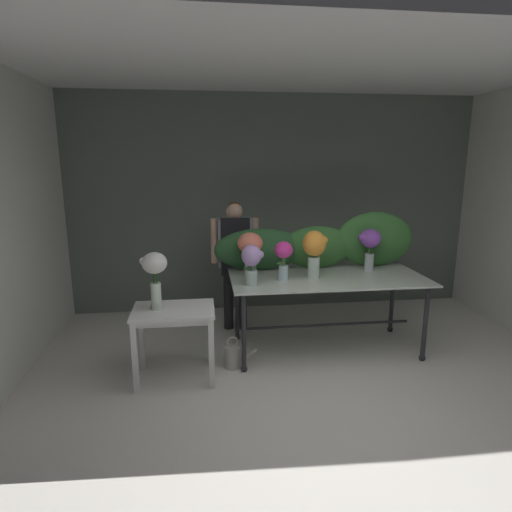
{
  "coord_description": "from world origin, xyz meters",
  "views": [
    {
      "loc": [
        -1.03,
        -2.75,
        2.14
      ],
      "look_at": [
        -0.5,
        1.39,
        1.18
      ],
      "focal_mm": 30.21,
      "sensor_mm": 36.0,
      "label": 1
    }
  ],
  "objects_px": {
    "vase_violet_roses": "(370,243)",
    "watering_can": "(233,356)",
    "display_table_glass": "(327,286)",
    "vase_lilac_hydrangea": "(252,261)",
    "side_table_white": "(174,319)",
    "vase_white_roses_tall": "(155,271)",
    "vase_coral_tulips": "(250,248)",
    "vase_sunset_snapdragons": "(314,249)",
    "vase_magenta_carnations": "(283,256)",
    "florist": "(235,252)"
  },
  "relations": [
    {
      "from": "vase_magenta_carnations",
      "to": "vase_violet_roses",
      "type": "bearing_deg",
      "value": 14.91
    },
    {
      "from": "vase_lilac_hydrangea",
      "to": "vase_white_roses_tall",
      "type": "height_order",
      "value": "same"
    },
    {
      "from": "vase_white_roses_tall",
      "to": "side_table_white",
      "type": "bearing_deg",
      "value": 0.31
    },
    {
      "from": "side_table_white",
      "to": "vase_magenta_carnations",
      "type": "distance_m",
      "value": 1.3
    },
    {
      "from": "vase_sunset_snapdragons",
      "to": "vase_magenta_carnations",
      "type": "bearing_deg",
      "value": -172.34
    },
    {
      "from": "vase_coral_tulips",
      "to": "watering_can",
      "type": "bearing_deg",
      "value": -118.51
    },
    {
      "from": "florist",
      "to": "vase_lilac_hydrangea",
      "type": "xyz_separation_m",
      "value": [
        0.1,
        -0.98,
        0.12
      ]
    },
    {
      "from": "display_table_glass",
      "to": "vase_magenta_carnations",
      "type": "bearing_deg",
      "value": -170.59
    },
    {
      "from": "vase_violet_roses",
      "to": "watering_can",
      "type": "distance_m",
      "value": 2.0
    },
    {
      "from": "side_table_white",
      "to": "vase_white_roses_tall",
      "type": "bearing_deg",
      "value": -179.69
    },
    {
      "from": "florist",
      "to": "vase_sunset_snapdragons",
      "type": "height_order",
      "value": "florist"
    },
    {
      "from": "vase_magenta_carnations",
      "to": "side_table_white",
      "type": "bearing_deg",
      "value": -162.0
    },
    {
      "from": "side_table_white",
      "to": "vase_lilac_hydrangea",
      "type": "bearing_deg",
      "value": 17.24
    },
    {
      "from": "vase_coral_tulips",
      "to": "vase_sunset_snapdragons",
      "type": "relative_size",
      "value": 0.93
    },
    {
      "from": "vase_lilac_hydrangea",
      "to": "watering_can",
      "type": "distance_m",
      "value": 1.01
    },
    {
      "from": "vase_coral_tulips",
      "to": "vase_magenta_carnations",
      "type": "xyz_separation_m",
      "value": [
        0.33,
        -0.22,
        -0.05
      ]
    },
    {
      "from": "vase_violet_roses",
      "to": "vase_white_roses_tall",
      "type": "xyz_separation_m",
      "value": [
        -2.35,
        -0.65,
        -0.08
      ]
    },
    {
      "from": "side_table_white",
      "to": "vase_sunset_snapdragons",
      "type": "bearing_deg",
      "value": 15.67
    },
    {
      "from": "side_table_white",
      "to": "vase_violet_roses",
      "type": "xyz_separation_m",
      "value": [
        2.2,
        0.65,
        0.56
      ]
    },
    {
      "from": "florist",
      "to": "vase_white_roses_tall",
      "type": "distance_m",
      "value": 1.49
    },
    {
      "from": "vase_coral_tulips",
      "to": "vase_magenta_carnations",
      "type": "relative_size",
      "value": 1.16
    },
    {
      "from": "vase_magenta_carnations",
      "to": "watering_can",
      "type": "height_order",
      "value": "vase_magenta_carnations"
    },
    {
      "from": "vase_lilac_hydrangea",
      "to": "vase_magenta_carnations",
      "type": "distance_m",
      "value": 0.37
    },
    {
      "from": "display_table_glass",
      "to": "vase_violet_roses",
      "type": "bearing_deg",
      "value": 19.81
    },
    {
      "from": "vase_coral_tulips",
      "to": "florist",
      "type": "bearing_deg",
      "value": 100.56
    },
    {
      "from": "vase_coral_tulips",
      "to": "watering_can",
      "type": "distance_m",
      "value": 1.16
    },
    {
      "from": "side_table_white",
      "to": "watering_can",
      "type": "xyz_separation_m",
      "value": [
        0.58,
        0.16,
        -0.5
      ]
    },
    {
      "from": "display_table_glass",
      "to": "vase_lilac_hydrangea",
      "type": "bearing_deg",
      "value": -166.32
    },
    {
      "from": "vase_white_roses_tall",
      "to": "watering_can",
      "type": "relative_size",
      "value": 1.58
    },
    {
      "from": "vase_magenta_carnations",
      "to": "vase_lilac_hydrangea",
      "type": "bearing_deg",
      "value": -160.31
    },
    {
      "from": "display_table_glass",
      "to": "watering_can",
      "type": "bearing_deg",
      "value": -164.64
    },
    {
      "from": "watering_can",
      "to": "florist",
      "type": "bearing_deg",
      "value": 83.94
    },
    {
      "from": "vase_white_roses_tall",
      "to": "watering_can",
      "type": "bearing_deg",
      "value": 12.35
    },
    {
      "from": "vase_violet_roses",
      "to": "vase_sunset_snapdragons",
      "type": "distance_m",
      "value": 0.75
    },
    {
      "from": "watering_can",
      "to": "vase_sunset_snapdragons",
      "type": "bearing_deg",
      "value": 15.81
    },
    {
      "from": "vase_violet_roses",
      "to": "vase_white_roses_tall",
      "type": "height_order",
      "value": "vase_violet_roses"
    },
    {
      "from": "side_table_white",
      "to": "watering_can",
      "type": "bearing_deg",
      "value": 15.46
    },
    {
      "from": "side_table_white",
      "to": "vase_white_roses_tall",
      "type": "height_order",
      "value": "vase_white_roses_tall"
    },
    {
      "from": "display_table_glass",
      "to": "vase_white_roses_tall",
      "type": "distance_m",
      "value": 1.9
    },
    {
      "from": "vase_sunset_snapdragons",
      "to": "watering_can",
      "type": "distance_m",
      "value": 1.41
    },
    {
      "from": "vase_coral_tulips",
      "to": "vase_magenta_carnations",
      "type": "height_order",
      "value": "vase_coral_tulips"
    },
    {
      "from": "vase_lilac_hydrangea",
      "to": "vase_sunset_snapdragons",
      "type": "height_order",
      "value": "vase_sunset_snapdragons"
    },
    {
      "from": "vase_violet_roses",
      "to": "watering_can",
      "type": "bearing_deg",
      "value": -163.11
    },
    {
      "from": "display_table_glass",
      "to": "vase_coral_tulips",
      "type": "height_order",
      "value": "vase_coral_tulips"
    },
    {
      "from": "vase_sunset_snapdragons",
      "to": "vase_white_roses_tall",
      "type": "xyz_separation_m",
      "value": [
        -1.64,
        -0.42,
        -0.08
      ]
    },
    {
      "from": "vase_white_roses_tall",
      "to": "vase_magenta_carnations",
      "type": "bearing_deg",
      "value": 15.98
    },
    {
      "from": "display_table_glass",
      "to": "vase_coral_tulips",
      "type": "xyz_separation_m",
      "value": [
        -0.84,
        0.13,
        0.43
      ]
    },
    {
      "from": "florist",
      "to": "vase_white_roses_tall",
      "type": "xyz_separation_m",
      "value": [
        -0.85,
        -1.22,
        0.11
      ]
    },
    {
      "from": "florist",
      "to": "vase_violet_roses",
      "type": "distance_m",
      "value": 1.62
    },
    {
      "from": "display_table_glass",
      "to": "vase_lilac_hydrangea",
      "type": "height_order",
      "value": "vase_lilac_hydrangea"
    }
  ]
}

